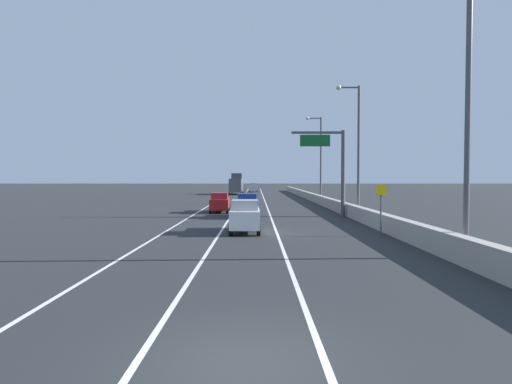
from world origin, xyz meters
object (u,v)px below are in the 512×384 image
object	(u,v)px
car_white_1	(244,216)
box_truck	(235,185)
car_blue_0	(247,205)
car_red_3	(219,202)
car_silver_2	(253,188)
overhead_sign_gantry	(334,162)
lamp_post_right_second	(355,142)
lamp_post_right_third	(318,154)
lamp_post_right_near	(462,104)
speed_advisory_sign	(380,206)

from	to	relation	value
car_white_1	box_truck	bearing A→B (deg)	93.23
car_blue_0	car_red_3	bearing A→B (deg)	119.39
car_white_1	car_silver_2	bearing A→B (deg)	89.94
car_silver_2	car_red_3	distance (m)	56.40
overhead_sign_gantry	lamp_post_right_second	world-z (taller)	lamp_post_right_second
lamp_post_right_third	car_silver_2	size ratio (longest dim) A/B	2.47
lamp_post_right_near	car_red_3	xyz separation A→B (m)	(-12.24, 23.33, -5.54)
overhead_sign_gantry	speed_advisory_sign	bearing A→B (deg)	-87.91
lamp_post_right_third	box_truck	bearing A→B (deg)	113.68
box_truck	overhead_sign_gantry	bearing A→B (deg)	-77.29
lamp_post_right_near	car_blue_0	xyz separation A→B (m)	(-9.39, 18.27, -5.49)
car_red_3	car_white_1	bearing A→B (deg)	-79.19
car_blue_0	car_white_1	distance (m)	9.93
lamp_post_right_second	lamp_post_right_near	bearing A→B (deg)	-90.28
lamp_post_right_second	lamp_post_right_third	bearing A→B (deg)	91.05
lamp_post_right_second	lamp_post_right_third	xyz separation A→B (m)	(-0.35, 19.15, 0.00)
car_silver_2	box_truck	xyz separation A→B (m)	(-3.36, -13.04, 0.91)
lamp_post_right_near	lamp_post_right_third	xyz separation A→B (m)	(-0.25, 38.30, 0.00)
lamp_post_right_third	car_blue_0	world-z (taller)	lamp_post_right_third
car_blue_0	car_red_3	size ratio (longest dim) A/B	0.92
car_red_3	box_truck	size ratio (longest dim) A/B	0.58
lamp_post_right_near	box_truck	xyz separation A→B (m)	(-12.67, 66.61, -4.57)
lamp_post_right_third	car_red_3	xyz separation A→B (m)	(-11.99, -14.97, -5.54)
lamp_post_right_second	lamp_post_right_third	distance (m)	19.16
lamp_post_right_near	car_silver_2	xyz separation A→B (m)	(-9.31, 79.65, -5.48)
lamp_post_right_second	car_blue_0	world-z (taller)	lamp_post_right_second
car_blue_0	car_white_1	xyz separation A→B (m)	(0.01, -9.93, -0.01)
lamp_post_right_near	lamp_post_right_second	bearing A→B (deg)	89.72
speed_advisory_sign	car_silver_2	distance (m)	73.50
lamp_post_right_near	box_truck	world-z (taller)	lamp_post_right_near
lamp_post_right_near	car_white_1	distance (m)	13.71
car_white_1	car_silver_2	distance (m)	71.31
overhead_sign_gantry	lamp_post_right_near	xyz separation A→B (m)	(1.86, -18.69, 1.79)
car_white_1	car_silver_2	size ratio (longest dim) A/B	0.95
car_silver_2	box_truck	bearing A→B (deg)	-104.45
overhead_sign_gantry	car_white_1	xyz separation A→B (m)	(-7.52, -10.35, -3.71)
lamp_post_right_near	car_silver_2	distance (m)	80.38
overhead_sign_gantry	box_truck	bearing A→B (deg)	102.71
car_red_3	overhead_sign_gantry	bearing A→B (deg)	-24.09
lamp_post_right_second	car_silver_2	distance (m)	61.47
car_red_3	car_silver_2	bearing A→B (deg)	87.02
car_blue_0	box_truck	bearing A→B (deg)	93.88
car_blue_0	car_red_3	distance (m)	5.81
overhead_sign_gantry	car_white_1	distance (m)	13.32
lamp_post_right_second	car_red_3	world-z (taller)	lamp_post_right_second
lamp_post_right_third	box_truck	distance (m)	31.25
lamp_post_right_near	box_truck	size ratio (longest dim) A/B	1.40
car_blue_0	car_silver_2	distance (m)	61.38
lamp_post_right_second	box_truck	bearing A→B (deg)	105.05
lamp_post_right_third	car_red_3	size ratio (longest dim) A/B	2.40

